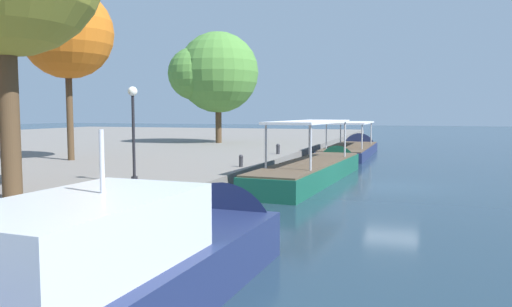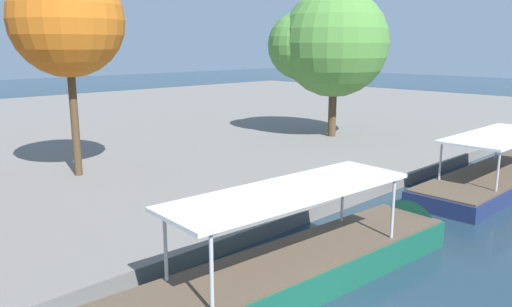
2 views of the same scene
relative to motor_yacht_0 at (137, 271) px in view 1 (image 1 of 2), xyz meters
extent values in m
plane|color=#1E3342|center=(16.38, -3.82, -0.66)|extent=(220.00, 220.00, 0.00)
cube|color=navy|center=(-0.67, 0.03, -0.28)|extent=(9.46, 3.36, 1.40)
cone|color=navy|center=(4.39, -0.19, -0.28)|extent=(1.32, 2.85, 2.80)
cube|color=silver|center=(-1.37, 0.06, 1.00)|extent=(4.30, 2.54, 1.16)
cube|color=black|center=(0.26, -0.01, 1.06)|extent=(1.22, 2.26, 0.70)
cylinder|color=silver|center=(-0.91, 0.04, 2.10)|extent=(0.08, 0.08, 1.05)
cube|color=#14513D|center=(16.89, 0.32, -0.38)|extent=(13.12, 3.53, 1.31)
cone|color=#14513D|center=(23.85, -0.17, -0.38)|extent=(1.56, 2.45, 2.35)
cube|color=brown|center=(16.89, 0.32, 0.32)|extent=(12.85, 3.38, 0.08)
cylinder|color=#B2B2B7|center=(20.52, 1.11, 1.35)|extent=(0.10, 0.10, 1.98)
cylinder|color=#B2B2B7|center=(20.37, -0.98, 1.35)|extent=(0.10, 0.10, 1.98)
cylinder|color=#B2B2B7|center=(13.41, 1.62, 1.35)|extent=(0.10, 0.10, 1.98)
cylinder|color=#B2B2B7|center=(13.26, -0.47, 1.35)|extent=(0.10, 0.10, 1.98)
cube|color=silver|center=(16.89, 0.32, 2.40)|extent=(8.19, 2.97, 0.12)
cube|color=navy|center=(32.62, 0.27, -0.57)|extent=(12.67, 3.45, 1.27)
cone|color=navy|center=(39.44, 0.21, -0.57)|extent=(1.43, 3.02, 3.00)
cube|color=brown|center=(32.62, 0.27, 0.11)|extent=(12.41, 3.28, 0.08)
cylinder|color=#B2B2B7|center=(36.11, 1.57, 1.06)|extent=(0.10, 0.10, 1.83)
cylinder|color=#B2B2B7|center=(36.09, -1.10, 1.06)|extent=(0.10, 0.10, 1.83)
cylinder|color=#B2B2B7|center=(29.16, 1.63, 1.06)|extent=(0.10, 0.10, 1.83)
cylinder|color=#B2B2B7|center=(29.13, -1.04, 1.06)|extent=(0.10, 0.10, 1.83)
cube|color=silver|center=(32.62, 0.27, 2.04)|extent=(7.86, 3.14, 0.12)
cylinder|color=#2D2D33|center=(25.65, 4.45, 0.20)|extent=(0.26, 0.26, 0.52)
sphere|color=#2D2D33|center=(25.65, 4.45, 0.53)|extent=(0.28, 0.28, 0.28)
cylinder|color=#2D2D33|center=(17.16, 4.17, 0.18)|extent=(0.21, 0.21, 0.49)
sphere|color=#2D2D33|center=(17.16, 4.17, 0.49)|extent=(0.24, 0.24, 0.24)
cylinder|color=black|center=(9.93, 6.28, 1.76)|extent=(0.12, 0.12, 3.64)
sphere|color=white|center=(9.93, 6.28, 3.76)|extent=(0.39, 0.39, 0.39)
cylinder|color=black|center=(9.93, 6.28, 0.09)|extent=(0.26, 0.26, 0.30)
cylinder|color=#4C3823|center=(17.42, 15.47, 2.78)|extent=(0.40, 0.40, 5.69)
sphere|color=#BC6019|center=(17.42, 15.47, 7.70)|extent=(5.53, 5.53, 5.53)
sphere|color=#BC6019|center=(17.15, 14.37, 8.53)|extent=(2.62, 2.62, 2.62)
sphere|color=#BC6019|center=(17.18, 15.20, 7.61)|extent=(3.78, 3.78, 3.78)
cylinder|color=#4C3823|center=(5.42, 8.20, 2.75)|extent=(0.64, 0.64, 5.62)
cylinder|color=#4C3823|center=(35.97, 13.28, 1.87)|extent=(0.58, 0.58, 3.86)
sphere|color=#4C8438|center=(35.97, 13.28, 6.67)|extent=(7.68, 7.68, 7.68)
sphere|color=#4C8438|center=(34.57, 15.11, 6.51)|extent=(4.95, 4.95, 4.95)
sphere|color=#4C8438|center=(37.20, 14.56, 6.42)|extent=(3.48, 3.48, 3.48)
camera|label=1|loc=(-7.65, -4.81, 2.91)|focal=34.28mm
camera|label=2|loc=(6.55, -8.81, 6.48)|focal=34.93mm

